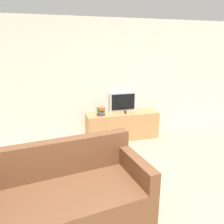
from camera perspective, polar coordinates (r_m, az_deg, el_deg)
wall_back at (r=4.83m, az=-3.69°, el=8.12°), size 9.00×0.06×2.60m
tv_stand at (r=4.95m, az=2.75°, el=-3.60°), size 1.60×0.44×0.60m
television at (r=4.97m, az=2.81°, el=2.75°), size 0.62×0.09×0.43m
couch at (r=2.82m, az=-12.39°, el=-21.15°), size 2.06×1.19×0.89m
book_stack at (r=4.68m, az=-2.89°, el=0.24°), size 0.18×0.21×0.17m
remote_on_stand at (r=4.88m, az=3.51°, el=-0.01°), size 0.09×0.20×0.02m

